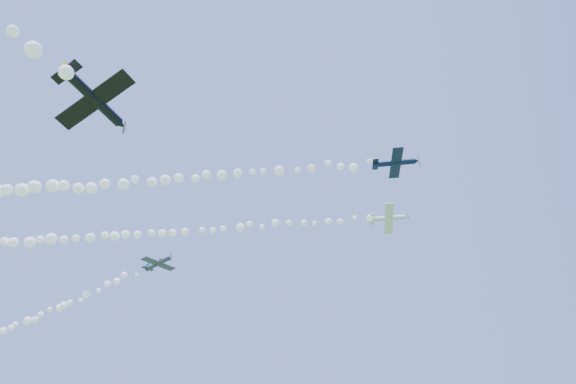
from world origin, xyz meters
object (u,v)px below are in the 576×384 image
(plane_black, at_px, (95,99))
(plane_grey, at_px, (158,263))
(plane_navy, at_px, (396,163))
(plane_white, at_px, (389,218))

(plane_black, bearing_deg, plane_grey, 36.17)
(plane_navy, bearing_deg, plane_black, -139.93)
(plane_navy, distance_m, plane_black, 42.86)
(plane_white, relative_size, plane_black, 0.90)
(plane_navy, xyz_separation_m, plane_black, (-25.92, -31.64, -12.81))
(plane_navy, height_order, plane_black, plane_navy)
(plane_white, bearing_deg, plane_navy, -91.34)
(plane_black, bearing_deg, plane_navy, -24.43)
(plane_white, distance_m, plane_black, 56.17)
(plane_white, xyz_separation_m, plane_grey, (-37.39, -12.07, -9.77))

